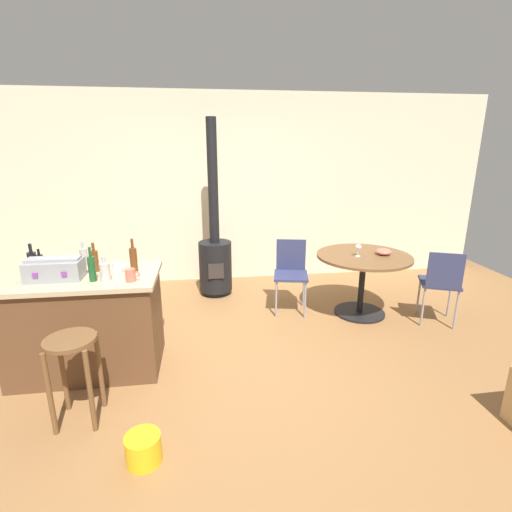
{
  "coord_description": "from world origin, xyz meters",
  "views": [
    {
      "loc": [
        -0.25,
        -3.18,
        1.96
      ],
      "look_at": [
        0.26,
        0.57,
        0.86
      ],
      "focal_mm": 26.5,
      "sensor_mm": 36.0,
      "label": 1
    }
  ],
  "objects_px": {
    "kitchen_island": "(87,323)",
    "bottle_6": "(84,257)",
    "bottle_3": "(33,262)",
    "bottle_4": "(92,268)",
    "bottle_1": "(134,259)",
    "bottle_2": "(105,271)",
    "wine_glass": "(358,247)",
    "bottle_5": "(95,260)",
    "folding_chair_near": "(441,281)",
    "folding_chair_far": "(291,270)",
    "cup_0": "(117,267)",
    "bottle_0": "(40,262)",
    "wooden_stool": "(73,360)",
    "dining_table": "(363,269)",
    "wood_stove": "(215,255)",
    "plastic_bucket": "(143,449)",
    "toolbox": "(55,269)",
    "serving_bowl": "(383,252)",
    "cup_1": "(131,275)"
  },
  "relations": [
    {
      "from": "bottle_6",
      "to": "serving_bowl",
      "type": "distance_m",
      "value": 3.22
    },
    {
      "from": "wooden_stool",
      "to": "folding_chair_far",
      "type": "xyz_separation_m",
      "value": [
        1.98,
        1.74,
        0.01
      ]
    },
    {
      "from": "cup_0",
      "to": "bottle_0",
      "type": "bearing_deg",
      "value": 165.48
    },
    {
      "from": "bottle_4",
      "to": "serving_bowl",
      "type": "bearing_deg",
      "value": 17.18
    },
    {
      "from": "bottle_0",
      "to": "serving_bowl",
      "type": "relative_size",
      "value": 1.06
    },
    {
      "from": "cup_0",
      "to": "bottle_6",
      "type": "bearing_deg",
      "value": 146.42
    },
    {
      "from": "folding_chair_near",
      "to": "bottle_0",
      "type": "distance_m",
      "value": 4.08
    },
    {
      "from": "cup_1",
      "to": "folding_chair_near",
      "type": "bearing_deg",
      "value": 10.54
    },
    {
      "from": "kitchen_island",
      "to": "bottle_1",
      "type": "distance_m",
      "value": 0.72
    },
    {
      "from": "bottle_0",
      "to": "folding_chair_near",
      "type": "bearing_deg",
      "value": 2.37
    },
    {
      "from": "dining_table",
      "to": "bottle_3",
      "type": "xyz_separation_m",
      "value": [
        -3.31,
        -0.69,
        0.43
      ]
    },
    {
      "from": "kitchen_island",
      "to": "bottle_6",
      "type": "height_order",
      "value": "bottle_6"
    },
    {
      "from": "bottle_1",
      "to": "bottle_5",
      "type": "height_order",
      "value": "bottle_1"
    },
    {
      "from": "bottle_0",
      "to": "plastic_bucket",
      "type": "height_order",
      "value": "bottle_0"
    },
    {
      "from": "bottle_3",
      "to": "bottle_4",
      "type": "relative_size",
      "value": 0.94
    },
    {
      "from": "bottle_1",
      "to": "bottle_0",
      "type": "bearing_deg",
      "value": 167.44
    },
    {
      "from": "folding_chair_near",
      "to": "wine_glass",
      "type": "bearing_deg",
      "value": 157.51
    },
    {
      "from": "bottle_0",
      "to": "bottle_6",
      "type": "bearing_deg",
      "value": 6.4
    },
    {
      "from": "wooden_stool",
      "to": "cup_0",
      "type": "height_order",
      "value": "cup_0"
    },
    {
      "from": "folding_chair_far",
      "to": "bottle_4",
      "type": "distance_m",
      "value": 2.32
    },
    {
      "from": "wine_glass",
      "to": "plastic_bucket",
      "type": "xyz_separation_m",
      "value": [
        -2.18,
        -1.92,
        -0.75
      ]
    },
    {
      "from": "wine_glass",
      "to": "bottle_5",
      "type": "bearing_deg",
      "value": -166.84
    },
    {
      "from": "bottle_1",
      "to": "bottle_2",
      "type": "bearing_deg",
      "value": -134.97
    },
    {
      "from": "kitchen_island",
      "to": "toolbox",
      "type": "xyz_separation_m",
      "value": [
        -0.17,
        -0.07,
        0.53
      ]
    },
    {
      "from": "folding_chair_far",
      "to": "bottle_6",
      "type": "distance_m",
      "value": 2.31
    },
    {
      "from": "folding_chair_near",
      "to": "bottle_6",
      "type": "distance_m",
      "value": 3.72
    },
    {
      "from": "wood_stove",
      "to": "bottle_1",
      "type": "bearing_deg",
      "value": -114.65
    },
    {
      "from": "bottle_5",
      "to": "kitchen_island",
      "type": "bearing_deg",
      "value": -132.17
    },
    {
      "from": "cup_1",
      "to": "kitchen_island",
      "type": "bearing_deg",
      "value": 156.14
    },
    {
      "from": "wooden_stool",
      "to": "dining_table",
      "type": "height_order",
      "value": "dining_table"
    },
    {
      "from": "folding_chair_near",
      "to": "wood_stove",
      "type": "distance_m",
      "value": 2.77
    },
    {
      "from": "bottle_2",
      "to": "cup_0",
      "type": "relative_size",
      "value": 1.79
    },
    {
      "from": "serving_bowl",
      "to": "folding_chair_near",
      "type": "bearing_deg",
      "value": -35.95
    },
    {
      "from": "bottle_3",
      "to": "wood_stove",
      "type": "bearing_deg",
      "value": 44.44
    },
    {
      "from": "wine_glass",
      "to": "plastic_bucket",
      "type": "height_order",
      "value": "wine_glass"
    },
    {
      "from": "wooden_stool",
      "to": "toolbox",
      "type": "distance_m",
      "value": 0.85
    },
    {
      "from": "kitchen_island",
      "to": "wine_glass",
      "type": "distance_m",
      "value": 2.93
    },
    {
      "from": "bottle_6",
      "to": "bottle_2",
      "type": "bearing_deg",
      "value": -56.35
    },
    {
      "from": "bottle_1",
      "to": "bottle_5",
      "type": "xyz_separation_m",
      "value": [
        -0.35,
        0.07,
        -0.02
      ]
    },
    {
      "from": "bottle_0",
      "to": "cup_0",
      "type": "bearing_deg",
      "value": -14.52
    },
    {
      "from": "folding_chair_near",
      "to": "bottle_4",
      "type": "xyz_separation_m",
      "value": [
        -3.51,
        -0.55,
        0.48
      ]
    },
    {
      "from": "wood_stove",
      "to": "plastic_bucket",
      "type": "bearing_deg",
      "value": -101.22
    },
    {
      "from": "bottle_1",
      "to": "folding_chair_near",
      "type": "bearing_deg",
      "value": 6.34
    },
    {
      "from": "folding_chair_near",
      "to": "bottle_3",
      "type": "xyz_separation_m",
      "value": [
        -4.06,
        -0.29,
        0.48
      ]
    },
    {
      "from": "folding_chair_near",
      "to": "toolbox",
      "type": "height_order",
      "value": "toolbox"
    },
    {
      "from": "dining_table",
      "to": "folding_chair_near",
      "type": "relative_size",
      "value": 1.25
    },
    {
      "from": "kitchen_island",
      "to": "wooden_stool",
      "type": "xyz_separation_m",
      "value": [
        0.11,
        -0.71,
        0.05
      ]
    },
    {
      "from": "folding_chair_near",
      "to": "folding_chair_far",
      "type": "height_order",
      "value": "folding_chair_near"
    },
    {
      "from": "bottle_0",
      "to": "bottle_5",
      "type": "height_order",
      "value": "bottle_5"
    },
    {
      "from": "kitchen_island",
      "to": "bottle_2",
      "type": "bearing_deg",
      "value": -32.79
    }
  ]
}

